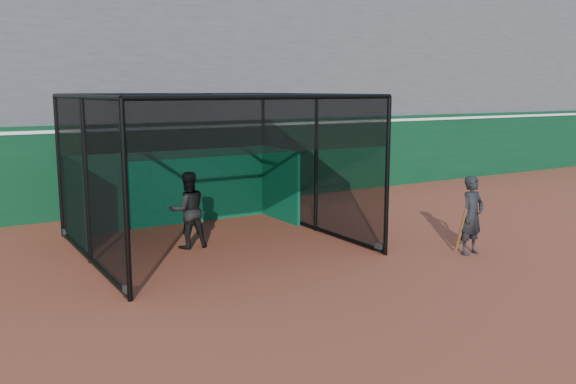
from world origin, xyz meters
TOP-DOWN VIEW (x-y plane):
  - ground at (0.00, 0.00)m, footprint 120.00×120.00m
  - outfield_wall at (0.00, 8.50)m, footprint 50.00×0.50m
  - grandstand at (0.00, 12.27)m, footprint 50.00×7.85m
  - batting_cage at (-0.68, 3.88)m, footprint 5.52×5.33m
  - batter at (-1.26, 3.96)m, footprint 0.86×0.69m
  - on_deck_player at (3.61, 0.38)m, footprint 0.64×0.45m

SIDE VIEW (x-z plane):
  - ground at x=0.00m, z-range 0.00..0.00m
  - on_deck_player at x=3.61m, z-range 0.00..1.65m
  - batter at x=-1.26m, z-range 0.00..1.68m
  - outfield_wall at x=0.00m, z-range 0.04..2.54m
  - batting_cage at x=-0.68m, z-range 0.00..3.29m
  - grandstand at x=0.00m, z-range 0.00..8.95m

